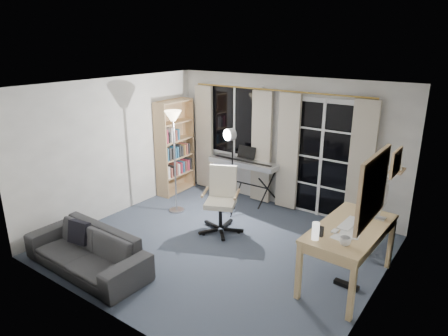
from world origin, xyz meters
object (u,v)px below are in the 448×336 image
at_px(bookshelf, 173,149).
at_px(sofa, 86,245).
at_px(keyboard_piano, 243,164).
at_px(desk, 350,234).
at_px(monitor, 380,197).
at_px(studio_light, 230,145).
at_px(torchiere_lamp, 174,132).
at_px(office_chair, 222,193).
at_px(mug, 345,240).

bearing_deg(bookshelf, sofa, -72.97).
distance_m(keyboard_piano, desk, 2.96).
relative_size(desk, sofa, 0.79).
relative_size(bookshelf, monitor, 3.31).
bearing_deg(studio_light, torchiere_lamp, -131.96).
distance_m(keyboard_piano, office_chair, 1.24).
distance_m(office_chair, sofa, 2.22).
xyz_separation_m(office_chair, monitor, (2.40, 0.14, 0.46)).
bearing_deg(monitor, sofa, -142.48).
height_order(keyboard_piano, studio_light, studio_light).
distance_m(bookshelf, keyboard_piano, 1.49).
bearing_deg(desk, office_chair, 174.58).
xyz_separation_m(bookshelf, office_chair, (1.80, -0.82, -0.26)).
bearing_deg(monitor, bookshelf, 173.45).
height_order(torchiere_lamp, keyboard_piano, torchiere_lamp).
bearing_deg(studio_light, monitor, 11.97).
bearing_deg(mug, desk, 101.31).
height_order(desk, monitor, monitor).
bearing_deg(keyboard_piano, desk, -30.67).
bearing_deg(torchiere_lamp, sofa, -81.79).
relative_size(office_chair, mug, 8.26).
xyz_separation_m(torchiere_lamp, studio_light, (0.88, 0.45, -0.20)).
xyz_separation_m(keyboard_piano, office_chair, (0.35, -1.18, -0.13)).
height_order(bookshelf, desk, bookshelf).
xyz_separation_m(bookshelf, mug, (4.10, -1.63, -0.04)).
height_order(keyboard_piano, mug, keyboard_piano).
relative_size(bookshelf, torchiere_lamp, 1.02).
bearing_deg(torchiere_lamp, monitor, 0.95).
bearing_deg(sofa, mug, 23.41).
bearing_deg(bookshelf, keyboard_piano, 11.30).
distance_m(torchiere_lamp, desk, 3.40).
bearing_deg(sofa, monitor, 36.02).
distance_m(bookshelf, sofa, 3.11).
bearing_deg(desk, mug, -75.99).
xyz_separation_m(studio_light, monitor, (2.61, -0.40, -0.20)).
relative_size(keyboard_piano, mug, 10.75).
xyz_separation_m(studio_light, mug, (2.51, -1.35, -0.44)).
bearing_deg(mug, keyboard_piano, 143.15).
distance_m(studio_light, office_chair, 0.87).
xyz_separation_m(torchiere_lamp, office_chair, (1.08, -0.08, -0.86)).
relative_size(monitor, mug, 4.40).
bearing_deg(studio_light, bookshelf, -169.62).
distance_m(desk, sofa, 3.47).
bearing_deg(bookshelf, desk, -18.37).
height_order(torchiere_lamp, mug, torchiere_lamp).
height_order(keyboard_piano, desk, keyboard_piano).
bearing_deg(office_chair, desk, -32.72).
height_order(studio_light, mug, studio_light).
height_order(desk, sofa, desk).
xyz_separation_m(keyboard_piano, sofa, (-0.42, -3.25, -0.39)).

